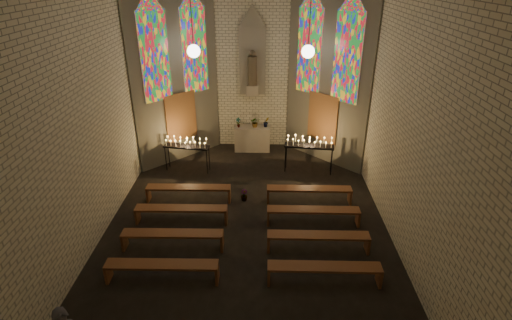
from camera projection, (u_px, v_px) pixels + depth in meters
The scene contains 17 objects.
floor at pixel (247, 229), 11.38m from camera, with size 12.00×12.00×0.00m, color black.
room at pixel (250, 71), 12.78m from camera, with size 8.22×12.43×7.00m.
altar at pixel (252, 138), 16.06m from camera, with size 1.40×0.60×1.00m, color #B8AC96.
flower_vase_left at pixel (238, 123), 15.71m from camera, with size 0.21×0.14×0.39m, color #4C723F.
flower_vase_center at pixel (255, 122), 15.72m from camera, with size 0.37×0.32×0.41m, color #4C723F.
flower_vase_right at pixel (266, 122), 15.73m from camera, with size 0.23×0.18×0.41m, color #4C723F.
aisle_flower_pot at pixel (244, 195), 12.68m from camera, with size 0.21×0.21×0.38m, color #4C723F.
votive_stand_left at pixel (186, 144), 14.21m from camera, with size 1.68×0.62×1.20m.
votive_stand_right at pixel (309, 144), 14.09m from camera, with size 1.79×0.65×1.28m.
pew_left_0 at pixel (188, 189), 12.58m from camera, with size 2.65×0.38×0.51m.
pew_right_0 at pixel (309, 191), 12.50m from camera, with size 2.65×0.38×0.51m.
pew_left_1 at pixel (181, 210), 11.50m from camera, with size 2.65×0.38×0.51m.
pew_right_1 at pixel (313, 212), 11.43m from camera, with size 2.65×0.38×0.51m.
pew_left_2 at pixel (173, 235), 10.42m from camera, with size 2.65×0.38×0.51m.
pew_right_2 at pixel (318, 237), 10.35m from camera, with size 2.65×0.38×0.51m.
pew_left_3 at pixel (162, 267), 9.34m from camera, with size 2.65×0.38×0.51m.
pew_right_3 at pixel (324, 269), 9.27m from camera, with size 2.65×0.38×0.51m.
Camera 1 is at (0.47, -9.35, 6.76)m, focal length 28.00 mm.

